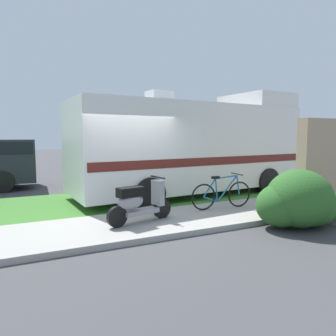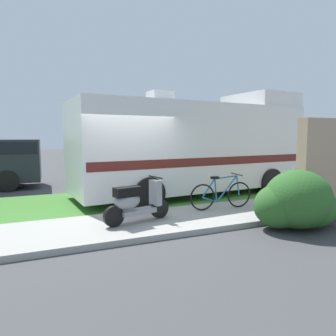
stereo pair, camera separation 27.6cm
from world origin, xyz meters
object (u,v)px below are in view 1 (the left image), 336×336
Objects in this scene: scooter at (138,202)px; bicycle at (222,194)px; motorhome_rv at (193,146)px; bottle_green at (313,199)px.

scooter is 0.91× the size of bicycle.
motorhome_rv is 4.15m from scooter.
motorhome_rv reaches higher than bottle_green.
bicycle is 2.74m from bottle_green.
motorhome_rv is 4.54× the size of bicycle.
bottle_green is (2.14, -2.99, -1.42)m from motorhome_rv.
bicycle is at bearing -102.14° from motorhome_rv.
motorhome_rv is 2.72m from bicycle.
scooter reaches higher than bicycle.
motorhome_rv is at bearing 125.65° from bottle_green.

